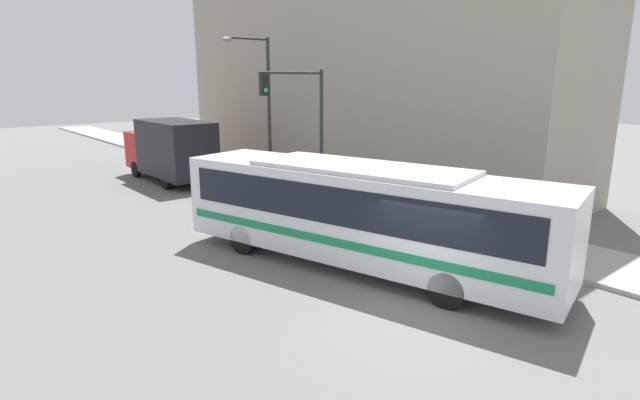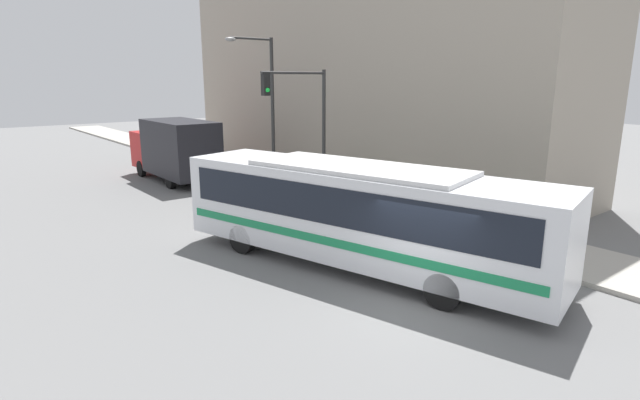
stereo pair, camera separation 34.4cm
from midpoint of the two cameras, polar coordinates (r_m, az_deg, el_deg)
name	(u,v)px [view 2 (the right image)]	position (r m, az deg, el deg)	size (l,w,h in m)	color
ground_plane	(416,307)	(12.64, 11.72, -11.94)	(120.00, 120.00, 0.00)	slate
sidewalk	(233,167)	(31.48, -9.57, 3.68)	(3.19, 70.00, 0.14)	#A8A399
building_facade	(356,68)	(28.77, 4.50, 14.80)	(6.00, 25.78, 12.02)	#9E9384
city_bus	(358,209)	(14.44, 5.02, -1.07)	(5.46, 11.80, 3.03)	silver
delivery_truck	(175,148)	(28.10, -15.94, 5.70)	(2.42, 7.07, 3.31)	black
fire_hydrant	(409,212)	(19.03, 10.65, -1.40)	(0.24, 0.32, 0.80)	red
traffic_light_pole	(304,113)	(21.65, -1.34, 9.94)	(3.28, 0.35, 5.67)	#2D2D2D
street_lamp	(267,99)	(25.58, -5.72, 11.44)	(2.62, 0.28, 7.25)	#2D2D2D
pedestrian_near_corner	(344,175)	(23.25, 3.18, 2.83)	(0.34, 0.34, 1.78)	#23283D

